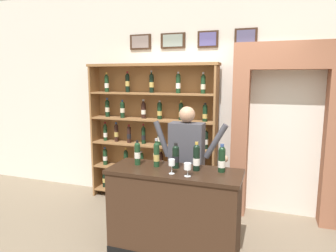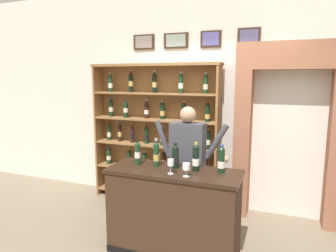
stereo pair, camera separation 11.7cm
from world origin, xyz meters
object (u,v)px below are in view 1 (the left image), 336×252
at_px(wine_shelf, 152,131).
at_px(tasting_bottle_super_tuscan, 176,156).
at_px(tasting_bottle_riserva, 156,154).
at_px(wine_glass_center, 172,163).
at_px(tasting_bottle_vin_santo, 196,157).
at_px(shopkeeper, 187,155).
at_px(tasting_bottle_chianti, 222,159).
at_px(wine_glass_spare, 188,167).
at_px(tasting_bottle_prosecco, 137,153).
at_px(tasting_counter, 174,211).

bearing_deg(wine_shelf, tasting_bottle_super_tuscan, -57.48).
xyz_separation_m(tasting_bottle_riserva, wine_glass_center, (0.24, -0.19, -0.03)).
bearing_deg(tasting_bottle_vin_santo, shopkeeper, 116.97).
bearing_deg(wine_glass_center, tasting_bottle_chianti, 26.13).
height_order(wine_glass_center, wine_glass_spare, wine_glass_center).
xyz_separation_m(tasting_bottle_vin_santo, tasting_bottle_chianti, (0.26, 0.04, -0.00)).
bearing_deg(tasting_bottle_riserva, tasting_bottle_vin_santo, 1.17).
bearing_deg(tasting_bottle_super_tuscan, shopkeeper, 89.88).
relative_size(wine_shelf, tasting_bottle_riserva, 6.66).
bearing_deg(tasting_bottle_chianti, wine_shelf, 137.15).
distance_m(tasting_bottle_super_tuscan, tasting_bottle_chianti, 0.50).
xyz_separation_m(tasting_bottle_super_tuscan, tasting_bottle_vin_santo, (0.24, -0.02, 0.01)).
xyz_separation_m(tasting_bottle_chianti, wine_glass_spare, (-0.30, -0.26, -0.04)).
relative_size(tasting_bottle_super_tuscan, tasting_bottle_chianti, 0.93).
distance_m(tasting_bottle_prosecco, tasting_bottle_riserva, 0.23).
bearing_deg(shopkeeper, wine_glass_center, -88.01).
height_order(shopkeeper, tasting_bottle_riserva, shopkeeper).
relative_size(wine_shelf, shopkeeper, 1.35).
relative_size(tasting_counter, wine_glass_center, 9.29).
bearing_deg(tasting_bottle_riserva, tasting_bottle_prosecco, 179.81).
xyz_separation_m(tasting_counter, tasting_bottle_vin_santo, (0.23, 0.06, 0.62)).
height_order(tasting_counter, tasting_bottle_vin_santo, tasting_bottle_vin_santo).
bearing_deg(wine_shelf, tasting_bottle_chianti, -42.85).
bearing_deg(tasting_counter, tasting_bottle_riserva, 168.00).
bearing_deg(wine_shelf, tasting_bottle_vin_santo, -50.47).
bearing_deg(tasting_bottle_super_tuscan, wine_shelf, 122.52).
distance_m(tasting_bottle_prosecco, tasting_bottle_super_tuscan, 0.45).
height_order(tasting_bottle_super_tuscan, wine_glass_spare, tasting_bottle_super_tuscan).
relative_size(shopkeeper, tasting_bottle_riserva, 4.95).
relative_size(shopkeeper, tasting_bottle_super_tuscan, 5.66).
distance_m(tasting_counter, wine_glass_center, 0.61).
height_order(wine_shelf, tasting_bottle_vin_santo, wine_shelf).
bearing_deg(tasting_bottle_super_tuscan, tasting_bottle_chianti, 2.74).
xyz_separation_m(wine_shelf, tasting_bottle_riserva, (0.55, -1.22, -0.02)).
height_order(tasting_bottle_prosecco, tasting_bottle_chianti, tasting_bottle_chianti).
distance_m(tasting_bottle_vin_santo, tasting_bottle_chianti, 0.27).
distance_m(shopkeeper, tasting_bottle_vin_santo, 0.53).
bearing_deg(tasting_bottle_chianti, shopkeeper, 139.64).
distance_m(tasting_counter, tasting_bottle_prosecco, 0.77).
bearing_deg(shopkeeper, tasting_bottle_riserva, -114.75).
distance_m(wine_shelf, wine_glass_center, 1.61).
distance_m(tasting_counter, tasting_bottle_chianti, 0.80).
bearing_deg(tasting_bottle_chianti, tasting_counter, -168.95).
distance_m(tasting_counter, tasting_bottle_riserva, 0.67).
bearing_deg(tasting_counter, shopkeeper, 90.73).
bearing_deg(wine_glass_spare, tasting_bottle_chianti, 40.56).
bearing_deg(tasting_bottle_riserva, wine_glass_spare, -26.56).
bearing_deg(tasting_bottle_prosecco, wine_shelf, 104.33).
bearing_deg(tasting_bottle_chianti, wine_glass_center, -153.87).
bearing_deg(tasting_bottle_chianti, tasting_bottle_vin_santo, -171.53).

